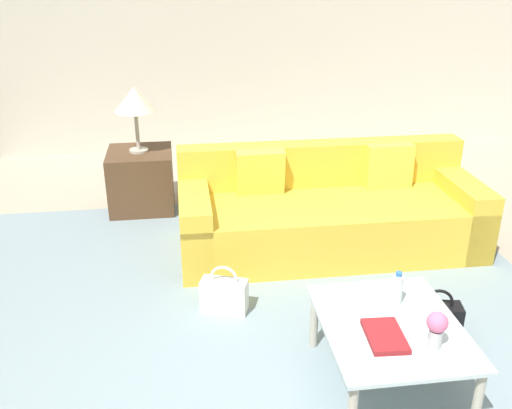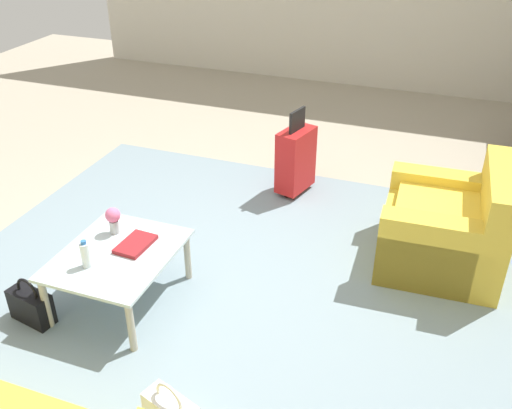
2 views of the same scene
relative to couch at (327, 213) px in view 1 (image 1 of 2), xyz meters
name	(u,v)px [view 1 (image 1 of 2)]	position (x,y,z in m)	size (l,w,h in m)	color
wall_right	(224,23)	(2.86, 0.60, 1.26)	(0.12, 8.00, 3.10)	beige
area_rug	(260,372)	(-1.60, 0.80, -0.29)	(5.20, 4.40, 0.01)	gray
couch	(327,213)	(0.00, 0.00, 0.00)	(0.96, 2.48, 0.84)	gold
coffee_table	(390,332)	(-1.80, 0.10, 0.08)	(0.92, 0.76, 0.42)	silver
water_bottle	(397,289)	(-1.60, 0.00, 0.23)	(0.06, 0.06, 0.20)	silver
coffee_table_book	(385,336)	(-1.92, 0.18, 0.15)	(0.30, 0.19, 0.03)	maroon
flower_vase	(437,327)	(-2.02, -0.05, 0.26)	(0.11, 0.11, 0.21)	#B2B7BC
side_table	(141,180)	(1.00, 1.60, 0.00)	(0.61, 0.61, 0.58)	#513823
table_lamp	(135,101)	(1.00, 1.60, 0.78)	(0.39, 0.39, 0.62)	#ADA899
handbag_white	(224,295)	(-0.91, 0.96, -0.16)	(0.24, 0.35, 0.36)	white
handbag_black	(435,320)	(-1.40, -0.37, -0.16)	(0.20, 0.34, 0.36)	black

